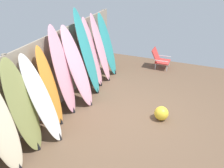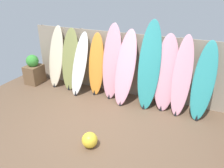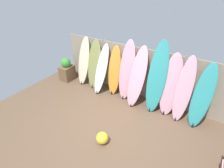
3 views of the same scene
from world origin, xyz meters
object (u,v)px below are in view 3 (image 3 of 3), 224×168
object	(u,v)px
surfboard_white_2	(101,70)
surfboard_teal_6	(157,78)
planter_box	(67,70)
surfboard_pink_8	(184,90)
surfboard_teal_9	(202,97)
beach_ball	(102,138)
surfboard_pink_7	(171,86)
surfboard_pink_5	(137,77)
surfboard_orange_3	(114,71)
surfboard_olive_1	(94,65)
surfboard_pink_4	(127,71)
surfboard_cream_0	(84,61)

from	to	relation	value
surfboard_white_2	surfboard_teal_6	xyz separation A→B (m)	(2.04, 0.05, 0.23)
surfboard_teal_6	planter_box	distance (m)	3.82
surfboard_pink_8	surfboard_teal_9	world-z (taller)	surfboard_pink_8
surfboard_white_2	beach_ball	size ratio (longest dim) A/B	5.50
surfboard_white_2	surfboard_pink_7	xyz separation A→B (m)	(2.47, 0.11, 0.08)
surfboard_pink_5	planter_box	world-z (taller)	surfboard_pink_5
surfboard_orange_3	surfboard_pink_5	xyz separation A→B (m)	(0.94, -0.13, 0.09)
surfboard_olive_1	surfboard_pink_4	bearing A→B (deg)	0.40
surfboard_cream_0	surfboard_orange_3	bearing A→B (deg)	-0.17
surfboard_pink_8	planter_box	size ratio (longest dim) A/B	2.04
surfboard_orange_3	surfboard_pink_7	world-z (taller)	surfboard_pink_7
surfboard_olive_1	surfboard_pink_5	xyz separation A→B (m)	(1.82, -0.11, 0.06)
surfboard_cream_0	surfboard_orange_3	distance (m)	1.42
surfboard_orange_3	surfboard_teal_9	world-z (taller)	surfboard_teal_9
surfboard_orange_3	surfboard_pink_7	distance (m)	2.00
surfboard_pink_7	beach_ball	xyz separation A→B (m)	(-1.00, -2.17, -0.79)
surfboard_teal_6	beach_ball	size ratio (longest dim) A/B	6.95
surfboard_teal_6	surfboard_pink_8	size ratio (longest dim) A/B	1.15
surfboard_white_2	surfboard_pink_7	bearing A→B (deg)	2.52
surfboard_pink_5	surfboard_olive_1	bearing A→B (deg)	176.64
surfboard_white_2	surfboard_orange_3	world-z (taller)	surfboard_orange_3
surfboard_pink_4	surfboard_teal_6	distance (m)	1.07
surfboard_pink_5	beach_ball	world-z (taller)	surfboard_pink_5
surfboard_olive_1	surfboard_pink_4	distance (m)	1.38
surfboard_pink_4	surfboard_pink_5	world-z (taller)	surfboard_pink_4
surfboard_pink_7	surfboard_white_2	bearing A→B (deg)	-177.48
planter_box	surfboard_pink_8	bearing A→B (deg)	1.72
surfboard_pink_8	beach_ball	xyz separation A→B (m)	(-1.39, -2.11, -0.80)
surfboard_pink_8	surfboard_olive_1	bearing A→B (deg)	178.98
surfboard_teal_6	surfboard_pink_8	world-z (taller)	surfboard_teal_6
surfboard_orange_3	surfboard_pink_5	distance (m)	0.95
surfboard_white_2	surfboard_pink_7	size ratio (longest dim) A/B	0.92
surfboard_cream_0	surfboard_pink_8	world-z (taller)	surfboard_pink_8
surfboard_cream_0	surfboard_white_2	xyz separation A→B (m)	(0.94, -0.14, -0.05)
surfboard_cream_0	surfboard_orange_3	world-z (taller)	surfboard_cream_0
surfboard_white_2	surfboard_orange_3	size ratio (longest dim) A/B	0.99
surfboard_pink_5	surfboard_pink_7	world-z (taller)	surfboard_pink_5
surfboard_teal_9	surfboard_white_2	bearing A→B (deg)	-179.10
surfboard_orange_3	beach_ball	bearing A→B (deg)	-65.64
surfboard_white_2	planter_box	size ratio (longest dim) A/B	1.85
surfboard_white_2	surfboard_pink_4	bearing A→B (deg)	6.86
surfboard_cream_0	surfboard_olive_1	world-z (taller)	surfboard_cream_0
planter_box	surfboard_teal_9	bearing A→B (deg)	1.59
surfboard_pink_8	surfboard_teal_6	bearing A→B (deg)	179.96
surfboard_pink_7	surfboard_pink_8	xyz separation A→B (m)	(0.39, -0.06, 0.01)
surfboard_orange_3	surfboard_pink_5	bearing A→B (deg)	-7.92
surfboard_cream_0	beach_ball	bearing A→B (deg)	-42.38
planter_box	surfboard_pink_4	bearing A→B (deg)	4.36
surfboard_white_2	surfboard_teal_6	bearing A→B (deg)	1.41
surfboard_white_2	planter_box	xyz separation A→B (m)	(-1.72, -0.09, -0.45)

